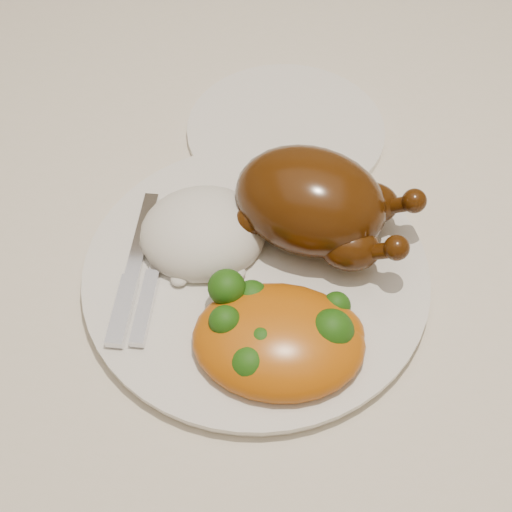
# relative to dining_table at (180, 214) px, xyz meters

# --- Properties ---
(floor) EXTENTS (4.00, 4.00, 0.00)m
(floor) POSITION_rel_dining_table_xyz_m (0.00, 0.00, -0.67)
(floor) COLOR #522E1C
(floor) RESTS_ON ground
(dining_table) EXTENTS (1.60, 0.90, 0.76)m
(dining_table) POSITION_rel_dining_table_xyz_m (0.00, 0.00, 0.00)
(dining_table) COLOR brown
(dining_table) RESTS_ON floor
(tablecloth) EXTENTS (1.73, 1.03, 0.18)m
(tablecloth) POSITION_rel_dining_table_xyz_m (0.00, 0.00, 0.07)
(tablecloth) COLOR beige
(tablecloth) RESTS_ON dining_table
(dinner_plate) EXTENTS (0.40, 0.40, 0.01)m
(dinner_plate) POSITION_rel_dining_table_xyz_m (0.11, -0.15, 0.11)
(dinner_plate) COLOR silver
(dinner_plate) RESTS_ON tablecloth
(side_plate) EXTENTS (0.25, 0.25, 0.01)m
(side_plate) POSITION_rel_dining_table_xyz_m (0.12, 0.04, 0.11)
(side_plate) COLOR silver
(side_plate) RESTS_ON tablecloth
(roast_chicken) EXTENTS (0.19, 0.14, 0.09)m
(roast_chicken) POSITION_rel_dining_table_xyz_m (0.15, -0.11, 0.16)
(roast_chicken) COLOR #422207
(roast_chicken) RESTS_ON dinner_plate
(rice_mound) EXTENTS (0.14, 0.13, 0.06)m
(rice_mound) POSITION_rel_dining_table_xyz_m (0.05, -0.13, 0.13)
(rice_mound) COLOR white
(rice_mound) RESTS_ON dinner_plate
(mac_and_cheese) EXTENTS (0.15, 0.11, 0.06)m
(mac_and_cheese) POSITION_rel_dining_table_xyz_m (0.13, -0.23, 0.13)
(mac_and_cheese) COLOR #B8540B
(mac_and_cheese) RESTS_ON dinner_plate
(cutlery) EXTENTS (0.03, 0.17, 0.01)m
(cutlery) POSITION_rel_dining_table_xyz_m (0.00, -0.19, 0.12)
(cutlery) COLOR silver
(cutlery) RESTS_ON dinner_plate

